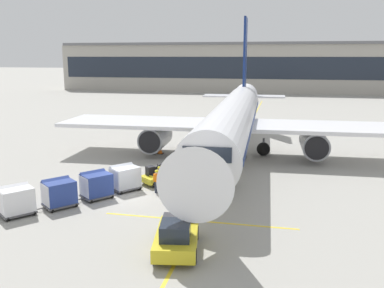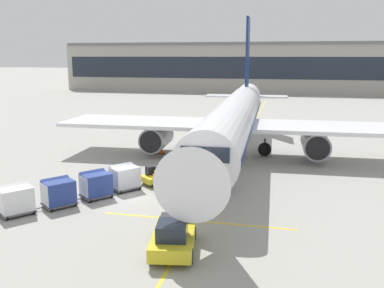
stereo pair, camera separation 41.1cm
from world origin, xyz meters
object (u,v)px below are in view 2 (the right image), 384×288
(parked_airplane, at_px, (234,120))
(baggage_cart_lead, at_px, (125,177))
(ground_crew_by_carts, at_px, (156,180))
(baggage_cart_third, at_px, (58,192))
(safety_cone_wingtip, at_px, (154,151))
(belt_loader, at_px, (166,172))
(ground_crew_by_loader, at_px, (159,176))
(safety_cone_nose_mark, at_px, (153,150))
(baggage_cart_second, at_px, (96,184))
(baggage_cart_fourth, at_px, (16,199))
(pushback_tug, at_px, (174,236))
(safety_cone_engine_keepout, at_px, (161,150))

(parked_airplane, height_order, baggage_cart_lead, parked_airplane)
(baggage_cart_lead, distance_m, ground_crew_by_carts, 2.52)
(baggage_cart_lead, xyz_separation_m, baggage_cart_third, (-2.93, -4.36, 0.00))
(ground_crew_by_carts, relative_size, safety_cone_wingtip, 2.77)
(belt_loader, distance_m, ground_crew_by_loader, 1.72)
(parked_airplane, xyz_separation_m, safety_cone_nose_mark, (-8.31, -0.30, -3.39))
(baggage_cart_second, height_order, ground_crew_by_loader, baggage_cart_second)
(baggage_cart_third, distance_m, baggage_cart_fourth, 2.67)
(parked_airplane, xyz_separation_m, ground_crew_by_carts, (-4.04, -12.62, -2.70))
(baggage_cart_lead, relative_size, baggage_cart_second, 1.00)
(safety_cone_wingtip, bearing_deg, ground_crew_by_loader, -69.73)
(ground_crew_by_carts, bearing_deg, baggage_cart_lead, 176.30)
(baggage_cart_fourth, relative_size, pushback_tug, 0.56)
(belt_loader, xyz_separation_m, pushback_tug, (3.88, -11.56, -0.00))
(ground_crew_by_loader, bearing_deg, parked_airplane, 70.37)
(baggage_cart_third, relative_size, ground_crew_by_loader, 1.51)
(baggage_cart_fourth, bearing_deg, safety_cone_engine_keepout, 77.88)
(belt_loader, bearing_deg, baggage_cart_fourth, -129.25)
(baggage_cart_second, xyz_separation_m, safety_cone_wingtip, (-0.26, 13.81, -0.69))
(safety_cone_nose_mark, bearing_deg, ground_crew_by_loader, -69.75)
(belt_loader, xyz_separation_m, safety_cone_engine_keepout, (-3.29, 9.48, -0.48))
(baggage_cart_fourth, bearing_deg, safety_cone_wingtip, 79.76)
(safety_cone_nose_mark, bearing_deg, baggage_cart_lead, -81.82)
(belt_loader, distance_m, baggage_cart_third, 8.77)
(baggage_cart_fourth, relative_size, ground_crew_by_loader, 1.51)
(ground_crew_by_loader, relative_size, safety_cone_nose_mark, 2.74)
(safety_cone_nose_mark, bearing_deg, belt_loader, -66.45)
(baggage_cart_fourth, height_order, pushback_tug, baggage_cart_fourth)
(baggage_cart_lead, distance_m, baggage_cart_second, 2.53)
(baggage_cart_lead, height_order, safety_cone_nose_mark, baggage_cart_lead)
(safety_cone_engine_keepout, bearing_deg, baggage_cart_third, -97.20)
(baggage_cart_lead, distance_m, baggage_cart_fourth, 7.90)
(parked_airplane, relative_size, baggage_cart_second, 17.10)
(baggage_cart_lead, bearing_deg, baggage_cart_second, -120.91)
(baggage_cart_lead, relative_size, pushback_tug, 0.56)
(baggage_cart_third, height_order, safety_cone_wingtip, baggage_cart_third)
(parked_airplane, xyz_separation_m, safety_cone_engine_keepout, (-7.41, -0.41, -3.34))
(ground_crew_by_loader, relative_size, safety_cone_engine_keepout, 2.42)
(baggage_cart_third, xyz_separation_m, safety_cone_engine_keepout, (2.07, 16.42, -0.65))
(baggage_cart_second, relative_size, pushback_tug, 0.56)
(ground_crew_by_loader, distance_m, safety_cone_engine_keepout, 11.68)
(baggage_cart_lead, height_order, baggage_cart_fourth, same)
(baggage_cart_lead, xyz_separation_m, ground_crew_by_carts, (2.51, -0.16, -0.00))
(safety_cone_engine_keepout, bearing_deg, baggage_cart_fourth, -102.12)
(baggage_cart_lead, relative_size, ground_crew_by_carts, 1.51)
(pushback_tug, bearing_deg, ground_crew_by_loader, 111.54)
(safety_cone_engine_keepout, xyz_separation_m, safety_cone_wingtip, (-0.70, -0.42, -0.05))
(baggage_cart_third, height_order, baggage_cart_fourth, same)
(baggage_cart_second, xyz_separation_m, pushback_tug, (7.61, -6.82, -0.17))
(ground_crew_by_loader, bearing_deg, pushback_tug, -68.46)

